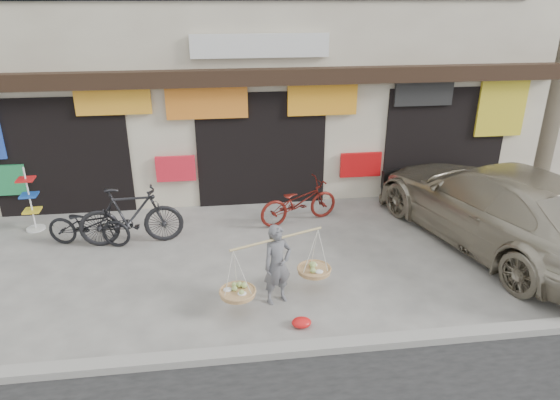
{
  "coord_description": "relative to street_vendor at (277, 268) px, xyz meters",
  "views": [
    {
      "loc": [
        -1.03,
        -7.67,
        4.82
      ],
      "look_at": [
        0.1,
        0.9,
        1.16
      ],
      "focal_mm": 32.0,
      "sensor_mm": 36.0,
      "label": 1
    }
  ],
  "objects": [
    {
      "name": "display_rack",
      "position": [
        -4.87,
        3.36,
        -0.05
      ],
      "size": [
        0.39,
        0.39,
        1.43
      ],
      "rotation": [
        0.0,
        0.0,
        0.05
      ],
      "color": "silver",
      "rests_on": "ground"
    },
    {
      "name": "street_vendor",
      "position": [
        0.0,
        0.0,
        0.0
      ],
      "size": [
        1.9,
        1.08,
        1.39
      ],
      "rotation": [
        0.0,
        0.0,
        0.37
      ],
      "color": "#5F5F63",
      "rests_on": "ground"
    },
    {
      "name": "suv",
      "position": [
        4.6,
        1.49,
        0.21
      ],
      "size": [
        3.78,
        6.18,
        1.67
      ],
      "rotation": [
        0.0,
        0.0,
        3.41
      ],
      "color": "#A19882",
      "rests_on": "ground"
    },
    {
      "name": "shophouse_block",
      "position": [
        0.15,
        7.09,
        2.82
      ],
      "size": [
        14.0,
        6.32,
        7.0
      ],
      "color": "beige",
      "rests_on": "ground"
    },
    {
      "name": "ground",
      "position": [
        0.15,
        0.68,
        -0.63
      ],
      "size": [
        70.0,
        70.0,
        0.0
      ],
      "primitive_type": "plane",
      "color": "gray",
      "rests_on": "ground"
    },
    {
      "name": "red_bag",
      "position": [
        0.28,
        -0.74,
        -0.56
      ],
      "size": [
        0.31,
        0.25,
        0.14
      ],
      "primitive_type": "ellipsoid",
      "color": "red",
      "rests_on": "ground"
    },
    {
      "name": "bike_1",
      "position": [
        -2.66,
        2.41,
        -0.01
      ],
      "size": [
        2.08,
        0.68,
        1.24
      ],
      "primitive_type": "imported",
      "rotation": [
        0.0,
        0.0,
        1.62
      ],
      "color": "black",
      "rests_on": "ground"
    },
    {
      "name": "kerb",
      "position": [
        0.15,
        -1.32,
        -0.57
      ],
      "size": [
        70.0,
        0.25,
        0.12
      ],
      "primitive_type": "cube",
      "color": "gray",
      "rests_on": "ground"
    },
    {
      "name": "bike_0",
      "position": [
        -3.52,
        2.46,
        -0.18
      ],
      "size": [
        1.81,
        0.98,
        0.9
      ],
      "primitive_type": "imported",
      "rotation": [
        0.0,
        0.0,
        1.34
      ],
      "color": "black",
      "rests_on": "ground"
    },
    {
      "name": "bike_2",
      "position": [
        0.86,
        3.0,
        -0.14
      ],
      "size": [
        1.95,
        1.17,
        0.97
      ],
      "primitive_type": "imported",
      "rotation": [
        0.0,
        0.0,
        1.88
      ],
      "color": "#5C150F",
      "rests_on": "ground"
    }
  ]
}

